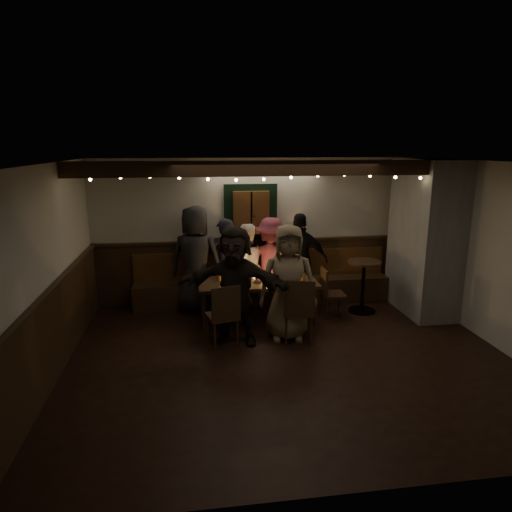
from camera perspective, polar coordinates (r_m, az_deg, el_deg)
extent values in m
cube|color=black|center=(6.37, 4.15, -12.64)|extent=(6.00, 5.00, 0.01)
cube|color=black|center=(5.71, 4.61, 11.53)|extent=(6.00, 5.00, 0.01)
cube|color=beige|center=(8.31, 0.64, 3.20)|extent=(6.00, 0.01, 2.60)
cube|color=beige|center=(6.03, -24.77, -2.17)|extent=(0.01, 5.00, 2.60)
cube|color=beige|center=(7.17, 28.52, -0.20)|extent=(0.01, 5.00, 2.60)
cube|color=black|center=(8.45, 0.66, -1.85)|extent=(6.00, 0.05, 1.10)
cube|color=black|center=(6.25, -23.82, -8.79)|extent=(0.05, 5.00, 1.10)
cube|color=gray|center=(8.21, 20.38, 2.21)|extent=(0.70, 1.40, 2.60)
cube|color=black|center=(8.31, 0.92, -4.46)|extent=(4.60, 0.45, 0.45)
cube|color=#512E11|center=(8.35, 0.73, -0.97)|extent=(4.60, 0.06, 0.50)
cube|color=black|center=(8.16, -0.68, 5.50)|extent=(0.95, 0.04, 1.00)
cube|color=#512E11|center=(8.10, -0.62, 5.43)|extent=(0.64, 0.12, 0.76)
cube|color=black|center=(6.69, 2.68, 10.90)|extent=(6.00, 0.16, 0.22)
sphere|color=#FFE599|center=(6.70, -20.01, 8.98)|extent=(0.04, 0.04, 0.04)
sphere|color=#FFE599|center=(6.63, -16.60, 9.40)|extent=(0.04, 0.04, 0.04)
sphere|color=#FFE599|center=(6.58, -13.11, 9.63)|extent=(0.04, 0.04, 0.04)
sphere|color=#FFE599|center=(6.56, -9.57, 9.64)|extent=(0.04, 0.04, 0.04)
sphere|color=#FFE599|center=(6.57, -6.03, 9.53)|extent=(0.04, 0.04, 0.04)
sphere|color=#FFE599|center=(6.60, -2.50, 9.47)|extent=(0.04, 0.04, 0.04)
sphere|color=#FFE599|center=(6.65, 0.98, 9.57)|extent=(0.04, 0.04, 0.04)
sphere|color=#FFE599|center=(6.72, 4.40, 9.78)|extent=(0.04, 0.04, 0.04)
sphere|color=#FFE599|center=(6.82, 7.74, 9.95)|extent=(0.04, 0.04, 0.04)
sphere|color=#FFE599|center=(6.94, 10.97, 9.93)|extent=(0.04, 0.04, 0.04)
sphere|color=#FFE599|center=(7.08, 14.07, 9.71)|extent=(0.04, 0.04, 0.04)
sphere|color=#FFE599|center=(7.24, 17.03, 9.39)|extent=(0.04, 0.04, 0.04)
sphere|color=#FFE599|center=(7.42, 19.86, 9.15)|extent=(0.04, 0.04, 0.04)
sphere|color=#FFE599|center=(7.61, 22.56, 9.07)|extent=(0.04, 0.04, 0.04)
cube|color=black|center=(7.37, 0.22, -3.37)|extent=(1.90, 0.82, 0.05)
cylinder|color=black|center=(7.09, -6.48, -7.06)|extent=(0.06, 0.06, 0.63)
cylinder|color=black|center=(7.72, -6.64, -5.31)|extent=(0.06, 0.06, 0.63)
cylinder|color=black|center=(7.34, 7.45, -6.35)|extent=(0.06, 0.06, 0.63)
cylinder|color=black|center=(7.95, 6.16, -4.72)|extent=(0.06, 0.06, 0.63)
cylinder|color=#BF7226|center=(7.40, -4.66, -2.61)|extent=(0.06, 0.06, 0.13)
cylinder|color=#BF7226|center=(7.12, -2.31, -3.25)|extent=(0.06, 0.06, 0.13)
cylinder|color=silver|center=(7.50, -0.39, -2.35)|extent=(0.06, 0.06, 0.13)
cylinder|color=#BF7226|center=(7.33, 2.35, -2.73)|extent=(0.06, 0.06, 0.13)
cylinder|color=silver|center=(7.56, 3.84, -2.24)|extent=(0.06, 0.06, 0.13)
cylinder|color=#BF7226|center=(7.34, 5.87, -2.78)|extent=(0.06, 0.06, 0.13)
cylinder|color=white|center=(7.04, -3.64, -3.92)|extent=(0.24, 0.24, 0.01)
cube|color=#B2B2B7|center=(7.31, 0.27, -3.10)|extent=(0.14, 0.09, 0.05)
cylinder|color=#990C0C|center=(7.29, 0.06, -2.74)|extent=(0.03, 0.03, 0.14)
cylinder|color=gold|center=(7.30, 0.49, -2.72)|extent=(0.03, 0.03, 0.14)
cylinder|color=silver|center=(7.42, 1.51, -2.74)|extent=(0.05, 0.05, 0.07)
sphere|color=#FFB24C|center=(7.40, 1.51, -2.34)|extent=(0.03, 0.03, 0.03)
cube|color=black|center=(6.61, -4.24, -7.52)|extent=(0.50, 0.50, 0.04)
cube|color=black|center=(6.36, -3.76, -5.93)|extent=(0.41, 0.14, 0.48)
cylinder|color=black|center=(6.89, -3.30, -8.59)|extent=(0.04, 0.04, 0.41)
cylinder|color=black|center=(6.60, -2.34, -9.63)|extent=(0.04, 0.04, 0.41)
cylinder|color=black|center=(6.80, -6.02, -8.96)|extent=(0.04, 0.04, 0.41)
cylinder|color=black|center=(6.51, -5.18, -10.04)|extent=(0.04, 0.04, 0.41)
cube|color=black|center=(6.76, 5.33, -6.87)|extent=(0.51, 0.51, 0.04)
cube|color=black|center=(6.48, 5.45, -5.25)|extent=(0.44, 0.13, 0.50)
cylinder|color=black|center=(7.02, 6.69, -8.17)|extent=(0.04, 0.04, 0.43)
cylinder|color=black|center=(6.69, 6.88, -9.30)|extent=(0.04, 0.04, 0.43)
cylinder|color=black|center=(7.00, 3.77, -8.15)|extent=(0.04, 0.04, 0.43)
cylinder|color=black|center=(6.68, 3.81, -9.28)|extent=(0.04, 0.04, 0.43)
cube|color=black|center=(7.78, 9.63, -4.74)|extent=(0.38, 0.38, 0.04)
cube|color=black|center=(7.66, 8.49, -3.16)|extent=(0.04, 0.37, 0.43)
cylinder|color=black|center=(7.75, 10.96, -6.43)|extent=(0.03, 0.03, 0.36)
cylinder|color=black|center=(7.67, 8.79, -6.56)|extent=(0.03, 0.03, 0.36)
cylinder|color=black|center=(8.02, 10.31, -5.70)|extent=(0.03, 0.03, 0.36)
cylinder|color=black|center=(7.94, 8.22, -5.82)|extent=(0.03, 0.03, 0.36)
cylinder|color=black|center=(8.20, 13.06, -6.64)|extent=(0.46, 0.46, 0.03)
cylinder|color=black|center=(8.07, 13.23, -3.79)|extent=(0.06, 0.06, 0.88)
cylinder|color=black|center=(7.95, 13.40, -0.75)|extent=(0.57, 0.57, 0.04)
imported|color=black|center=(7.83, -7.52, -0.43)|extent=(1.04, 0.84, 1.84)
imported|color=black|center=(7.88, -3.88, -1.09)|extent=(0.62, 0.43, 1.62)
imported|color=silver|center=(7.98, -1.35, -1.28)|extent=(0.87, 0.77, 1.50)
imported|color=brown|center=(8.06, 1.88, -0.80)|extent=(1.18, 0.96, 1.60)
imported|color=black|center=(8.12, 5.52, -0.49)|extent=(1.05, 0.65, 1.67)
imported|color=black|center=(6.54, -2.62, -3.70)|extent=(1.67, 1.02, 1.72)
imported|color=#86724F|center=(6.68, 4.00, -3.35)|extent=(0.90, 0.64, 1.72)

